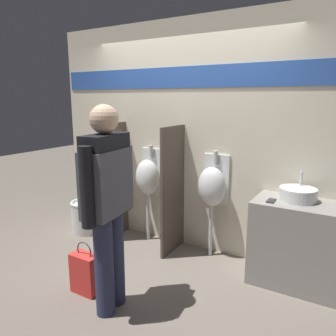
% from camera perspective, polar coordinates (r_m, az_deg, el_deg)
% --- Properties ---
extents(ground_plane, '(16.00, 16.00, 0.00)m').
position_cam_1_polar(ground_plane, '(3.84, -1.35, -15.98)').
color(ground_plane, '#70665B').
extents(display_wall, '(3.75, 0.07, 2.70)m').
position_cam_1_polar(display_wall, '(3.94, 3.22, 5.57)').
color(display_wall, beige).
rests_on(display_wall, ground_plane).
extents(sink_counter, '(0.87, 0.51, 0.84)m').
position_cam_1_polar(sink_counter, '(3.50, 21.74, -12.20)').
color(sink_counter, gray).
rests_on(sink_counter, ground_plane).
extents(sink_basin, '(0.35, 0.35, 0.26)m').
position_cam_1_polar(sink_basin, '(3.39, 21.69, -4.26)').
color(sink_basin, silver).
rests_on(sink_basin, sink_counter).
extents(cell_phone, '(0.07, 0.14, 0.01)m').
position_cam_1_polar(cell_phone, '(3.30, 17.53, -5.45)').
color(cell_phone, '#232328').
rests_on(cell_phone, sink_counter).
extents(divider_near_counter, '(0.03, 0.51, 1.50)m').
position_cam_1_polar(divider_near_counter, '(4.31, -9.31, -2.26)').
color(divider_near_counter, '#4C4238').
rests_on(divider_near_counter, ground_plane).
extents(divider_mid, '(0.03, 0.51, 1.50)m').
position_cam_1_polar(divider_mid, '(3.82, 0.83, -3.95)').
color(divider_mid, '#4C4238').
rests_on(divider_mid, ground_plane).
extents(urinal_near_counter, '(0.33, 0.26, 1.23)m').
position_cam_1_polar(urinal_near_counter, '(4.14, -3.50, -1.65)').
color(urinal_near_counter, silver).
rests_on(urinal_near_counter, ground_plane).
extents(urinal_far, '(0.33, 0.26, 1.23)m').
position_cam_1_polar(urinal_far, '(3.73, 7.71, -3.27)').
color(urinal_far, silver).
rests_on(urinal_far, ground_plane).
extents(toilet, '(0.40, 0.56, 0.93)m').
position_cam_1_polar(toilet, '(4.69, -13.59, -6.71)').
color(toilet, silver).
rests_on(toilet, ground_plane).
extents(person_in_vest, '(0.28, 0.61, 1.76)m').
position_cam_1_polar(person_in_vest, '(2.73, -10.55, -4.80)').
color(person_in_vest, '#282D4C').
rests_on(person_in_vest, ground_plane).
extents(shopping_bag, '(0.27, 0.15, 0.51)m').
position_cam_1_polar(shopping_bag, '(3.32, -14.19, -17.29)').
color(shopping_bag, red).
rests_on(shopping_bag, ground_plane).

